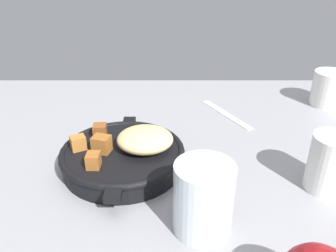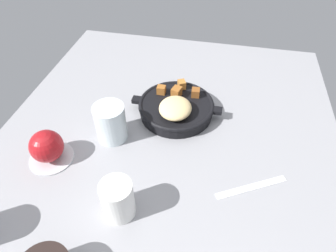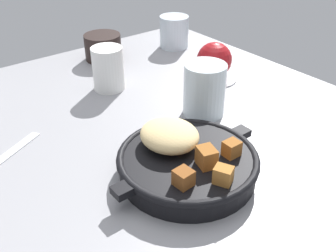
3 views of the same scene
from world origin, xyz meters
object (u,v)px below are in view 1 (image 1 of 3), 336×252
(white_creamer_pitcher, at_px, (328,163))
(butter_knife, at_px, (225,114))
(cast_iron_skillet, at_px, (123,154))
(ceramic_mug_white, at_px, (329,89))
(water_glass_tall, at_px, (201,198))

(white_creamer_pitcher, bearing_deg, butter_knife, -156.93)
(butter_knife, bearing_deg, cast_iron_skillet, -72.78)
(ceramic_mug_white, xyz_separation_m, white_creamer_pitcher, (0.33, -0.14, 0.00))
(cast_iron_skillet, relative_size, butter_knife, 1.49)
(butter_knife, distance_m, ceramic_mug_white, 0.27)
(ceramic_mug_white, bearing_deg, butter_knife, -77.42)
(cast_iron_skillet, bearing_deg, water_glass_tall, 39.20)
(cast_iron_skillet, relative_size, white_creamer_pitcher, 2.76)
(ceramic_mug_white, bearing_deg, white_creamer_pitcher, -23.05)
(butter_knife, xyz_separation_m, white_creamer_pitcher, (0.27, 0.12, 0.04))
(butter_knife, distance_m, white_creamer_pitcher, 0.30)
(cast_iron_skillet, height_order, butter_knife, cast_iron_skillet)
(water_glass_tall, height_order, white_creamer_pitcher, water_glass_tall)
(water_glass_tall, bearing_deg, cast_iron_skillet, -140.80)
(ceramic_mug_white, distance_m, water_glass_tall, 0.54)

